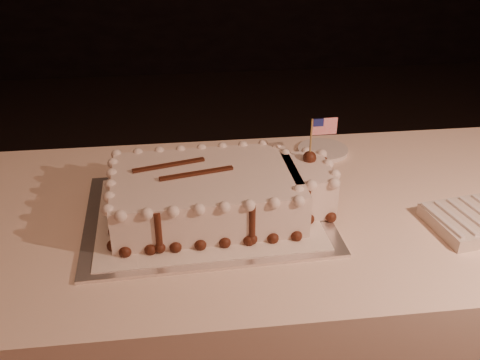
{
  "coord_description": "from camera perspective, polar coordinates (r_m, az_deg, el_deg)",
  "views": [
    {
      "loc": [
        -0.35,
        -0.5,
        1.45
      ],
      "look_at": [
        -0.22,
        0.58,
        0.84
      ],
      "focal_mm": 40.0,
      "sensor_mm": 36.0,
      "label": 1
    }
  ],
  "objects": [
    {
      "name": "sheet_cake",
      "position": [
        1.26,
        -2.26,
        -1.29
      ],
      "size": [
        0.55,
        0.32,
        0.21
      ],
      "color": "white",
      "rests_on": "doily"
    },
    {
      "name": "doily",
      "position": [
        1.28,
        -3.55,
        -3.41
      ],
      "size": [
        0.52,
        0.41,
        0.0
      ],
      "primitive_type": "cube",
      "rotation": [
        0.0,
        0.0,
        0.04
      ],
      "color": "white",
      "rests_on": "cake_board"
    },
    {
      "name": "side_plate",
      "position": [
        1.6,
        8.83,
        3.17
      ],
      "size": [
        0.15,
        0.15,
        0.01
      ],
      "primitive_type": "cylinder",
      "color": "white",
      "rests_on": "banquet_table"
    },
    {
      "name": "cake_board",
      "position": [
        1.29,
        -3.55,
        -3.59
      ],
      "size": [
        0.59,
        0.45,
        0.01
      ],
      "primitive_type": "cube",
      "rotation": [
        0.0,
        0.0,
        0.04
      ],
      "color": "silver",
      "rests_on": "banquet_table"
    },
    {
      "name": "banquet_table",
      "position": [
        1.58,
        8.02,
        -14.15
      ],
      "size": [
        2.4,
        0.8,
        0.75
      ],
      "primitive_type": "cube",
      "color": "#FFDEC5",
      "rests_on": "ground"
    },
    {
      "name": "napkin_stack",
      "position": [
        1.36,
        24.21,
        -3.87
      ],
      "size": [
        0.25,
        0.2,
        0.04
      ],
      "color": "beige",
      "rests_on": "banquet_table"
    }
  ]
}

